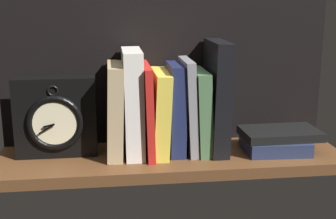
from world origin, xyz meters
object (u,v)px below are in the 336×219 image
book_tan_shortstories (115,110)px  framed_clock (56,118)px  book_green_romantic (200,111)px  book_navy_bierce (176,109)px  book_gray_chess (188,106)px  book_white_catcher (133,103)px  book_red_requiem (147,109)px  book_stack_side (277,140)px  book_black_skeptic (216,97)px  book_yellow_seinlanguage (160,113)px

book_tan_shortstories → framed_clock: size_ratio=1.15×
book_green_romantic → framed_clock: (-32.84, 0.54, -0.60)cm
book_green_romantic → framed_clock: bearing=179.1°
book_navy_bierce → book_gray_chess: bearing=0.0°
book_navy_bierce → book_green_romantic: bearing=0.0°
book_tan_shortstories → book_navy_bierce: 13.85cm
book_gray_chess → book_green_romantic: bearing=0.0°
framed_clock → book_white_catcher: bearing=-1.8°
book_white_catcher → book_red_requiem: (3.23, 0.00, -1.67)cm
book_red_requiem → book_stack_side: book_red_requiem is taller
book_red_requiem → book_green_romantic: (12.28, 0.00, -0.77)cm
book_red_requiem → book_stack_side: size_ratio=1.14×
book_stack_side → book_tan_shortstories: bearing=176.3°
book_black_skeptic → book_stack_side: bearing=-9.6°
book_red_requiem → book_navy_bierce: size_ratio=1.00×
book_gray_chess → book_red_requiem: bearing=180.0°
book_stack_side → book_green_romantic: bearing=172.3°
book_black_skeptic → book_stack_side: book_black_skeptic is taller
book_white_catcher → book_green_romantic: book_white_catcher is taller
book_navy_bierce → book_gray_chess: book_gray_chess is taller
book_white_catcher → book_navy_bierce: 9.88cm
book_white_catcher → book_yellow_seinlanguage: (6.05, 0.00, -2.48)cm
book_black_skeptic → book_stack_side: (14.20, -2.41, -10.21)cm
book_red_requiem → book_black_skeptic: bearing=0.0°
book_navy_bierce → book_gray_chess: 3.03cm
book_white_catcher → book_navy_bierce: (9.74, 0.00, -1.67)cm
book_tan_shortstories → book_stack_side: 38.43cm
book_green_romantic → book_stack_side: (17.94, -2.41, -6.93)cm
book_tan_shortstories → book_yellow_seinlanguage: 10.19cm
book_red_requiem → book_black_skeptic: size_ratio=0.80×
book_green_romantic → book_black_skeptic: (3.74, 0.00, 3.28)cm
book_navy_bierce → book_yellow_seinlanguage: bearing=180.0°
book_white_catcher → book_gray_chess: 12.78cm
book_yellow_seinlanguage → book_green_romantic: 9.46cm
book_tan_shortstories → framed_clock: (-13.22, 0.54, -1.48)cm
book_yellow_seinlanguage → book_tan_shortstories: bearing=180.0°
book_gray_chess → book_yellow_seinlanguage: bearing=180.0°
book_tan_shortstories → book_navy_bierce: bearing=0.0°
book_red_requiem → book_green_romantic: 12.31cm
book_stack_side → book_white_catcher: bearing=175.9°
book_tan_shortstories → book_red_requiem: book_tan_shortstories is taller
book_tan_shortstories → book_yellow_seinlanguage: bearing=0.0°
book_tan_shortstories → book_gray_chess: size_ratio=0.96×
book_tan_shortstories → book_green_romantic: bearing=0.0°
framed_clock → book_black_skeptic: bearing=-0.8°
book_red_requiem → book_black_skeptic: 16.22cm
framed_clock → book_red_requiem: bearing=-1.5°
book_red_requiem → book_gray_chess: size_ratio=0.95×
book_gray_chess → book_tan_shortstories: bearing=180.0°
book_yellow_seinlanguage → book_green_romantic: (9.46, 0.00, 0.04)cm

